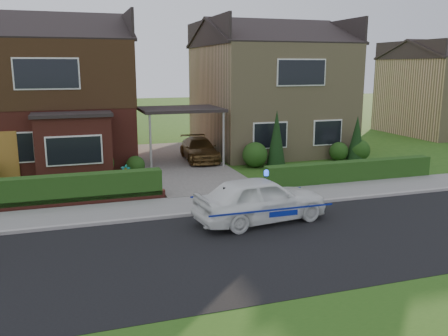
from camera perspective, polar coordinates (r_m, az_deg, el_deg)
name	(u,v)px	position (r m, az deg, el deg)	size (l,w,h in m)	color
ground	(274,244)	(13.05, 6.08, -9.08)	(120.00, 120.00, 0.00)	#244E14
road	(274,244)	(13.05, 6.08, -9.08)	(60.00, 6.00, 0.02)	black
kerb	(236,210)	(15.70, 1.51, -5.07)	(60.00, 0.16, 0.12)	#9E9993
sidewalk	(226,202)	(16.65, 0.29, -4.08)	(60.00, 2.00, 0.10)	slate
driveway	(181,164)	(23.11, -5.15, 0.52)	(3.80, 12.00, 0.12)	#666059
house_left	(51,85)	(24.98, -20.11, 9.39)	(7.50, 9.53, 7.25)	maroon
house_right	(268,85)	(27.33, 5.33, 9.94)	(7.50, 8.06, 7.25)	tan
carport_link	(181,110)	(22.68, -5.25, 6.93)	(3.80, 3.00, 2.77)	black
dwarf_wall	(52,204)	(16.99, -20.02, -4.06)	(7.70, 0.25, 0.36)	maroon
hedge_left	(52,208)	(17.18, -19.96, -4.50)	(7.50, 0.55, 0.90)	black
hedge_right	(350,183)	(20.24, 14.90, -1.70)	(7.50, 0.55, 0.80)	black
shrub_left_mid	(98,164)	(20.78, -14.89, 0.53)	(1.32, 1.32, 1.32)	black
shrub_left_near	(135,165)	(21.27, -10.61, 0.33)	(0.84, 0.84, 0.84)	black
shrub_right_near	(255,155)	(22.45, 3.75, 1.60)	(1.20, 1.20, 1.20)	black
shrub_right_mid	(339,151)	(24.62, 13.64, 1.94)	(0.96, 0.96, 0.96)	black
shrub_right_far	(359,150)	(24.91, 15.97, 2.07)	(1.08, 1.08, 1.08)	black
conifer_a	(276,140)	(22.54, 6.32, 3.40)	(0.90, 0.90, 2.60)	black
conifer_b	(357,139)	(24.71, 15.66, 3.33)	(0.90, 0.90, 2.20)	black
neighbour_right	(443,97)	(36.95, 24.81, 7.81)	(6.50, 7.00, 5.20)	tan
police_car	(261,199)	(14.59, 4.41, -3.79)	(3.82, 4.34, 1.58)	white
driveway_car	(199,149)	(23.54, -2.98, 2.26)	(1.52, 3.73, 1.08)	brown
potted_plant_a	(126,175)	(19.70, -11.74, -0.77)	(0.40, 0.27, 0.77)	gray
potted_plant_b	(118,184)	(18.02, -12.62, -1.93)	(0.37, 0.45, 0.82)	gray
potted_plant_c	(76,191)	(17.71, -17.37, -2.64)	(0.40, 0.40, 0.71)	gray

